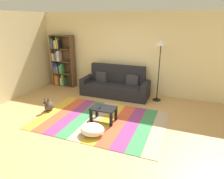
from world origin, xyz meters
TOP-DOWN VIEW (x-y plane):
  - ground_plane at (0.00, 0.00)m, footprint 14.00×14.00m
  - back_wall at (0.00, 2.55)m, footprint 6.80×0.10m
  - left_wall at (-3.40, 0.75)m, footprint 0.10×5.50m
  - rug at (-0.12, 0.17)m, footprint 3.25×2.16m
  - couch at (-0.39, 2.02)m, footprint 2.26×0.80m
  - bookshelf at (-2.70, 2.30)m, footprint 0.90×0.28m
  - coffee_table at (-0.02, 0.14)m, footprint 0.61×0.42m
  - pouf at (-0.01, -0.52)m, footprint 0.54×0.48m
  - dog at (-1.70, 0.15)m, footprint 0.22×0.35m
  - standing_lamp at (1.01, 2.05)m, footprint 0.32×0.32m
  - tv_remote at (-0.11, 0.12)m, footprint 0.09×0.16m

SIDE VIEW (x-z plane):
  - ground_plane at x=0.00m, z-range 0.00..0.00m
  - rug at x=-0.12m, z-range 0.00..0.01m
  - pouf at x=-0.01m, z-range 0.01..0.25m
  - dog at x=-1.70m, z-range -0.04..0.36m
  - coffee_table at x=-0.02m, z-range 0.11..0.49m
  - couch at x=-0.39m, z-range -0.16..0.84m
  - tv_remote at x=-0.11m, z-range 0.39..0.41m
  - bookshelf at x=-2.70m, z-range -0.02..1.89m
  - back_wall at x=0.00m, z-range 0.00..2.70m
  - left_wall at x=-3.40m, z-range 0.00..2.70m
  - standing_lamp at x=1.01m, z-range 0.63..2.50m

